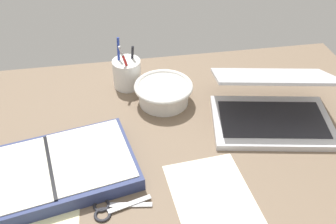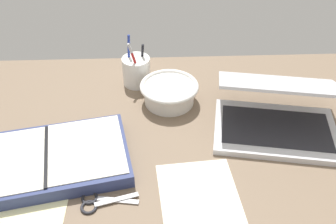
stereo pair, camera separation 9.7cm
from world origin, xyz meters
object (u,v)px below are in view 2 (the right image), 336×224
Objects in this scene: planner at (48,160)px; scissors at (96,202)px; bowl at (169,92)px; pen_cup at (136,71)px; laptop at (277,114)px.

scissors is (13.25, -11.95, -1.65)cm from planner.
planner is at bearing -141.06° from bowl.
pen_cup is (-10.15, 10.63, 1.12)cm from bowl.
laptop is 2.29× the size of pen_cup.
laptop reaches higher than scissors.
pen_cup is at bearing 159.12° from laptop.
pen_cup is 1.23× the size of scissors.
laptop is at bearing 23.81° from scissors.
planner is 3.27× the size of scissors.
laptop is 0.86× the size of planner.
bowl reaches higher than planner.
pen_cup reaches higher than scissors.
laptop is 2.81× the size of scissors.
laptop is 2.13× the size of bowl.
scissors is at bearing -142.65° from laptop.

